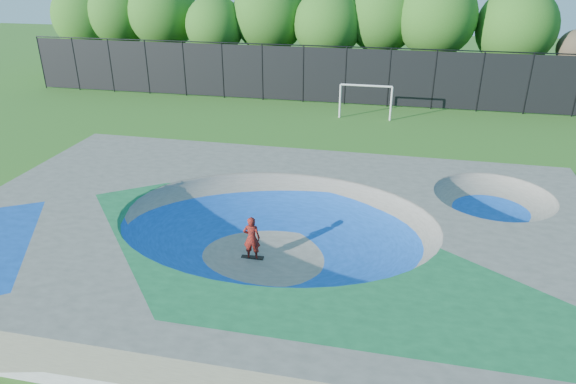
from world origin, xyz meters
TOP-DOWN VIEW (x-y plane):
  - ground at (0.00, 0.00)m, footprint 120.00×120.00m
  - skate_deck at (0.00, 0.00)m, footprint 22.00×14.00m
  - skater at (-0.79, -0.33)m, footprint 0.62×0.43m
  - skateboard at (-0.79, -0.33)m, footprint 0.79×0.28m
  - soccer_goal at (1.69, 17.61)m, footprint 3.37×0.12m
  - fence at (0.00, 21.00)m, footprint 48.09×0.09m
  - treeline at (-1.70, 25.89)m, footprint 53.83×8.17m

SIDE VIEW (x-z plane):
  - ground at x=0.00m, z-range 0.00..0.00m
  - skateboard at x=-0.79m, z-range 0.00..0.05m
  - skate_deck at x=0.00m, z-range 0.00..1.50m
  - skater at x=-0.79m, z-range 0.00..1.60m
  - soccer_goal at x=1.69m, z-range 0.43..2.66m
  - fence at x=0.00m, z-range 0.08..4.12m
  - treeline at x=-1.70m, z-range 0.92..9.43m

